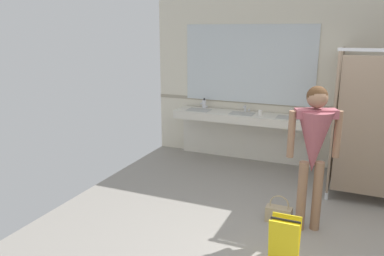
{
  "coord_description": "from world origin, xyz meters",
  "views": [
    {
      "loc": [
        0.3,
        -3.87,
        2.33
      ],
      "look_at": [
        -1.71,
        0.82,
        1.01
      ],
      "focal_mm": 35.94,
      "sensor_mm": 36.0,
      "label": 1
    }
  ],
  "objects_px": {
    "paper_cup": "(260,113)",
    "wet_floor_sign": "(284,246)",
    "handbag": "(279,214)",
    "soap_dispenser": "(204,104)",
    "person_standing": "(314,141)"
  },
  "relations": [
    {
      "from": "person_standing",
      "to": "soap_dispenser",
      "type": "bearing_deg",
      "value": 135.08
    },
    {
      "from": "person_standing",
      "to": "paper_cup",
      "type": "xyz_separation_m",
      "value": [
        -1.08,
        1.98,
        -0.16
      ]
    },
    {
      "from": "person_standing",
      "to": "paper_cup",
      "type": "relative_size",
      "value": 18.9
    },
    {
      "from": "paper_cup",
      "to": "handbag",
      "type": "bearing_deg",
      "value": -69.36
    },
    {
      "from": "handbag",
      "to": "paper_cup",
      "type": "height_order",
      "value": "paper_cup"
    },
    {
      "from": "paper_cup",
      "to": "soap_dispenser",
      "type": "bearing_deg",
      "value": 169.67
    },
    {
      "from": "wet_floor_sign",
      "to": "person_standing",
      "type": "bearing_deg",
      "value": 83.93
    },
    {
      "from": "handbag",
      "to": "wet_floor_sign",
      "type": "relative_size",
      "value": 0.59
    },
    {
      "from": "handbag",
      "to": "soap_dispenser",
      "type": "height_order",
      "value": "soap_dispenser"
    },
    {
      "from": "person_standing",
      "to": "handbag",
      "type": "distance_m",
      "value": 1.05
    },
    {
      "from": "paper_cup",
      "to": "person_standing",
      "type": "bearing_deg",
      "value": -61.41
    },
    {
      "from": "soap_dispenser",
      "to": "wet_floor_sign",
      "type": "xyz_separation_m",
      "value": [
        2.08,
        -3.19,
        -0.66
      ]
    },
    {
      "from": "paper_cup",
      "to": "wet_floor_sign",
      "type": "bearing_deg",
      "value": -72.04
    },
    {
      "from": "wet_floor_sign",
      "to": "paper_cup",
      "type": "bearing_deg",
      "value": 107.96
    },
    {
      "from": "wet_floor_sign",
      "to": "handbag",
      "type": "bearing_deg",
      "value": 102.85
    }
  ]
}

